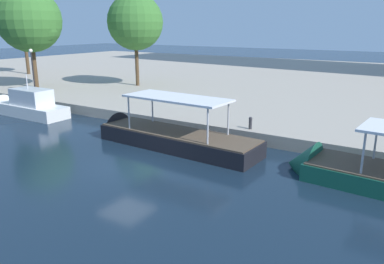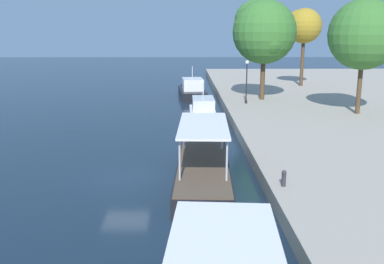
{
  "view_description": "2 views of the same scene",
  "coord_description": "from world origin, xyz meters",
  "px_view_note": "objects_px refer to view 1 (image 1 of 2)",
  "views": [
    {
      "loc": [
        12.95,
        -13.96,
        7.18
      ],
      "look_at": [
        2.65,
        2.38,
        1.79
      ],
      "focal_mm": 35.52,
      "sensor_mm": 36.0,
      "label": 1
    },
    {
      "loc": [
        23.01,
        3.31,
        7.99
      ],
      "look_at": [
        -2.55,
        3.75,
        2.03
      ],
      "focal_mm": 41.09,
      "sensor_mm": 36.0,
      "label": 2
    }
  ],
  "objects_px": {
    "lamp_post": "(33,68)",
    "tree_2": "(135,22)",
    "tour_boat_2": "(165,138)",
    "tree_0": "(20,15)",
    "tree_1": "(27,19)",
    "motor_yacht_1": "(24,107)",
    "mooring_bollard_0": "(250,122)"
  },
  "relations": [
    {
      "from": "tree_0",
      "to": "mooring_bollard_0",
      "type": "bearing_deg",
      "value": -15.42
    },
    {
      "from": "motor_yacht_1",
      "to": "lamp_post",
      "type": "bearing_deg",
      "value": -43.64
    },
    {
      "from": "tour_boat_2",
      "to": "tree_1",
      "type": "bearing_deg",
      "value": -14.82
    },
    {
      "from": "mooring_bollard_0",
      "to": "tree_2",
      "type": "xyz_separation_m",
      "value": [
        -18.52,
        10.8,
        6.41
      ]
    },
    {
      "from": "mooring_bollard_0",
      "to": "tree_2",
      "type": "relative_size",
      "value": 0.08
    },
    {
      "from": "tree_0",
      "to": "motor_yacht_1",
      "type": "bearing_deg",
      "value": -35.64
    },
    {
      "from": "motor_yacht_1",
      "to": "tree_0",
      "type": "distance_m",
      "value": 24.47
    },
    {
      "from": "motor_yacht_1",
      "to": "tour_boat_2",
      "type": "height_order",
      "value": "motor_yacht_1"
    },
    {
      "from": "motor_yacht_1",
      "to": "tree_0",
      "type": "xyz_separation_m",
      "value": [
        -18.81,
        13.49,
        7.93
      ]
    },
    {
      "from": "motor_yacht_1",
      "to": "tree_2",
      "type": "xyz_separation_m",
      "value": [
        0.59,
        13.83,
        7.01
      ]
    },
    {
      "from": "tour_boat_2",
      "to": "lamp_post",
      "type": "height_order",
      "value": "lamp_post"
    },
    {
      "from": "lamp_post",
      "to": "tree_0",
      "type": "relative_size",
      "value": 0.43
    },
    {
      "from": "tour_boat_2",
      "to": "tree_1",
      "type": "height_order",
      "value": "tree_1"
    },
    {
      "from": "lamp_post",
      "to": "tree_1",
      "type": "relative_size",
      "value": 0.42
    },
    {
      "from": "tour_boat_2",
      "to": "mooring_bollard_0",
      "type": "xyz_separation_m",
      "value": [
        4.17,
        3.6,
        0.8
      ]
    },
    {
      "from": "lamp_post",
      "to": "tree_2",
      "type": "distance_m",
      "value": 11.59
    },
    {
      "from": "motor_yacht_1",
      "to": "mooring_bollard_0",
      "type": "distance_m",
      "value": 19.37
    },
    {
      "from": "lamp_post",
      "to": "tree_0",
      "type": "bearing_deg",
      "value": 147.5
    },
    {
      "from": "tour_boat_2",
      "to": "mooring_bollard_0",
      "type": "distance_m",
      "value": 5.57
    },
    {
      "from": "mooring_bollard_0",
      "to": "lamp_post",
      "type": "relative_size",
      "value": 0.19
    },
    {
      "from": "motor_yacht_1",
      "to": "tree_1",
      "type": "bearing_deg",
      "value": -41.09
    },
    {
      "from": "motor_yacht_1",
      "to": "tree_2",
      "type": "bearing_deg",
      "value": -92.48
    },
    {
      "from": "motor_yacht_1",
      "to": "tour_boat_2",
      "type": "bearing_deg",
      "value": 177.79
    },
    {
      "from": "motor_yacht_1",
      "to": "lamp_post",
      "type": "relative_size",
      "value": 2.02
    },
    {
      "from": "tour_boat_2",
      "to": "lamp_post",
      "type": "relative_size",
      "value": 2.77
    },
    {
      "from": "motor_yacht_1",
      "to": "lamp_post",
      "type": "xyz_separation_m",
      "value": [
        -4.76,
        4.54,
        2.62
      ]
    },
    {
      "from": "motor_yacht_1",
      "to": "tree_1",
      "type": "relative_size",
      "value": 0.84
    },
    {
      "from": "lamp_post",
      "to": "tour_boat_2",
      "type": "bearing_deg",
      "value": -14.53
    },
    {
      "from": "tree_0",
      "to": "tree_1",
      "type": "xyz_separation_m",
      "value": [
        11.44,
        -7.06,
        -0.65
      ]
    },
    {
      "from": "mooring_bollard_0",
      "to": "lamp_post",
      "type": "distance_m",
      "value": 24.01
    },
    {
      "from": "tour_boat_2",
      "to": "mooring_bollard_0",
      "type": "height_order",
      "value": "tour_boat_2"
    },
    {
      "from": "lamp_post",
      "to": "tree_1",
      "type": "bearing_deg",
      "value": 144.15
    }
  ]
}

